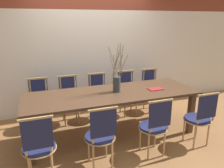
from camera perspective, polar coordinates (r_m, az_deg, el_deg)
ground_plane at (r=3.94m, az=0.00°, el=-12.98°), size 16.00×16.00×0.00m
wall_rear at (r=4.69m, az=-5.50°, el=12.27°), size 12.00×0.06×3.20m
dining_table at (r=3.65m, az=0.00°, el=-3.57°), size 2.86×0.99×0.77m
chair_near_leftend at (r=2.85m, az=-18.58°, el=-14.94°), size 0.42×0.42×0.91m
chair_near_left at (r=2.94m, az=-2.93°, el=-12.98°), size 0.42×0.42×0.91m
chair_near_center at (r=3.24m, az=11.08°, el=-10.39°), size 0.42×0.42×0.91m
chair_near_right at (r=3.68m, az=21.96°, el=-7.92°), size 0.42×0.42×0.91m
chair_far_leftend at (r=4.25m, az=-18.40°, el=-4.28°), size 0.42×0.42×0.91m
chair_far_left at (r=4.29m, az=-11.05°, el=-3.54°), size 0.42×0.42×0.91m
chair_far_center at (r=4.41m, az=-3.52°, el=-2.72°), size 0.42×0.42×0.91m
chair_far_right at (r=4.61m, az=4.06°, el=-1.84°), size 0.42×0.42×0.91m
chair_far_rightend at (r=4.86m, az=10.23°, el=-1.11°), size 0.42×0.42×0.91m
vase_centerpiece at (r=3.63m, az=1.25°, el=0.30°), size 0.30×0.30×0.81m
book_stack at (r=3.87m, az=11.32°, el=-1.25°), size 0.26×0.17×0.01m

